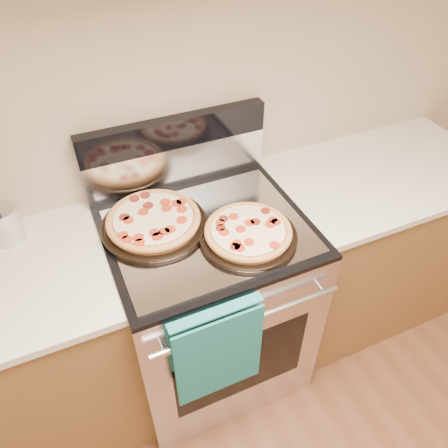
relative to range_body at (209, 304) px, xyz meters
name	(u,v)px	position (x,y,z in m)	size (l,w,h in m)	color
wall_back	(167,81)	(0.00, 0.35, 0.90)	(4.00, 4.00, 0.00)	tan
range_body	(209,304)	(0.00, 0.00, 0.00)	(0.76, 0.68, 0.90)	#B7B7BC
oven_window	(241,366)	(0.00, -0.34, 0.00)	(0.56, 0.01, 0.40)	black
cooktop	(206,228)	(0.00, 0.00, 0.46)	(0.76, 0.68, 0.02)	black
backsplash_lower	(177,164)	(0.00, 0.31, 0.56)	(0.76, 0.06, 0.18)	silver
backsplash_upper	(174,132)	(0.00, 0.31, 0.71)	(0.76, 0.06, 0.12)	black
oven_handle	(249,321)	(0.00, -0.38, 0.35)	(0.03, 0.03, 0.70)	silver
dish_towel	(217,350)	(-0.12, -0.38, 0.25)	(0.32, 0.05, 0.42)	#1A6282
foil_sheet	(209,231)	(0.00, -0.03, 0.47)	(0.70, 0.55, 0.01)	gray
cabinet_left	(0,373)	(-0.88, 0.03, -0.01)	(1.00, 0.62, 0.88)	brown
cabinet_right	(364,245)	(0.88, 0.03, -0.01)	(1.00, 0.62, 0.88)	brown
countertop_right	(386,173)	(0.88, 0.03, 0.45)	(1.02, 0.64, 0.03)	beige
pepperoni_pizza_back	(154,222)	(-0.18, 0.07, 0.50)	(0.39, 0.39, 0.05)	#A96833
pepperoni_pizza_front	(248,233)	(0.11, -0.13, 0.50)	(0.35, 0.35, 0.05)	#A96833
utensil_crock	(5,225)	(-0.68, 0.24, 0.53)	(0.11, 0.11, 0.14)	silver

